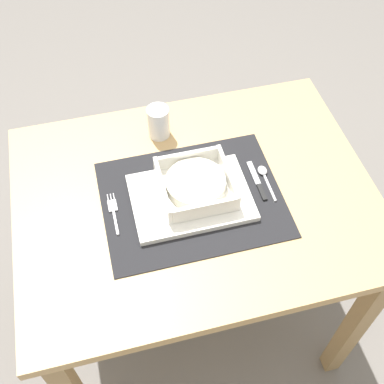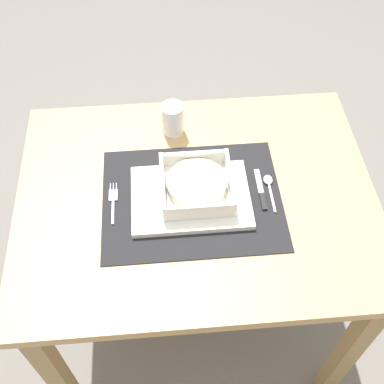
{
  "view_description": "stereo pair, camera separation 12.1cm",
  "coord_description": "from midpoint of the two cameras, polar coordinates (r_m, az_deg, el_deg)",
  "views": [
    {
      "loc": [
        -0.19,
        -0.73,
        1.73
      ],
      "look_at": [
        -0.01,
        -0.01,
        0.76
      ],
      "focal_mm": 45.45,
      "sensor_mm": 36.0,
      "label": 1
    },
    {
      "loc": [
        -0.07,
        -0.75,
        1.73
      ],
      "look_at": [
        -0.01,
        -0.01,
        0.76
      ],
      "focal_mm": 45.45,
      "sensor_mm": 36.0,
      "label": 2
    }
  ],
  "objects": [
    {
      "name": "placemat",
      "position": [
        1.24,
        -2.8,
        -0.98
      ],
      "size": [
        0.46,
        0.36,
        0.0
      ],
      "primitive_type": "cube",
      "color": "black",
      "rests_on": "dining_table"
    },
    {
      "name": "serving_plate",
      "position": [
        1.23,
        -2.97,
        -0.83
      ],
      "size": [
        0.3,
        0.21,
        0.02
      ],
      "primitive_type": "cube",
      "color": "white",
      "rests_on": "placemat"
    },
    {
      "name": "butter_knife",
      "position": [
        1.27,
        5.05,
        0.89
      ],
      "size": [
        0.01,
        0.13,
        0.01
      ],
      "rotation": [
        0.0,
        0.0,
        0.04
      ],
      "color": "black",
      "rests_on": "placemat"
    },
    {
      "name": "drinking_glass",
      "position": [
        1.36,
        -6.52,
        7.89
      ],
      "size": [
        0.06,
        0.06,
        0.09
      ],
      "color": "white",
      "rests_on": "dining_table"
    },
    {
      "name": "fork",
      "position": [
        1.24,
        -12.0,
        -2.32
      ],
      "size": [
        0.02,
        0.13,
        0.0
      ],
      "rotation": [
        0.0,
        0.0,
        -0.01
      ],
      "color": "silver",
      "rests_on": "placemat"
    },
    {
      "name": "dining_table",
      "position": [
        1.34,
        -2.21,
        -3.3
      ],
      "size": [
        0.92,
        0.71,
        0.73
      ],
      "color": "tan",
      "rests_on": "ground"
    },
    {
      "name": "porridge_bowl",
      "position": [
        1.21,
        -2.42,
        0.62
      ],
      "size": [
        0.18,
        0.18,
        0.05
      ],
      "color": "white",
      "rests_on": "serving_plate"
    },
    {
      "name": "spoon",
      "position": [
        1.28,
        5.79,
        1.91
      ],
      "size": [
        0.02,
        0.12,
        0.01
      ],
      "rotation": [
        0.0,
        0.0,
        -0.02
      ],
      "color": "silver",
      "rests_on": "placemat"
    },
    {
      "name": "ground_plane",
      "position": [
        1.89,
        -1.61,
        -13.94
      ],
      "size": [
        6.0,
        6.0,
        0.0
      ],
      "primitive_type": "plane",
      "color": "slate"
    }
  ]
}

